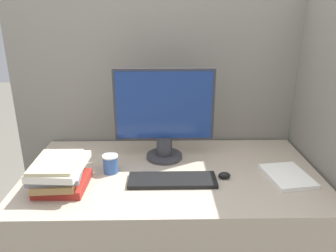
% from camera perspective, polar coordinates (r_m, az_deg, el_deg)
% --- Properties ---
extents(cubicle_panel_rear, '(1.88, 0.04, 1.71)m').
position_cam_1_polar(cubicle_panel_rear, '(2.05, 0.28, 0.77)').
color(cubicle_panel_rear, gray).
rests_on(cubicle_panel_rear, ground_plane).
extents(cubicle_panel_right, '(0.04, 0.87, 1.71)m').
position_cam_1_polar(cubicle_panel_right, '(1.86, 25.43, -3.34)').
color(cubicle_panel_right, gray).
rests_on(cubicle_panel_right, ground_plane).
extents(desk, '(1.48, 0.81, 0.74)m').
position_cam_1_polar(desk, '(1.89, 0.60, -17.87)').
color(desk, tan).
rests_on(desk, ground_plane).
extents(monitor, '(0.53, 0.20, 0.50)m').
position_cam_1_polar(monitor, '(1.74, -0.67, 1.61)').
color(monitor, '#333338').
rests_on(monitor, desk).
extents(keyboard, '(0.42, 0.14, 0.02)m').
position_cam_1_polar(keyboard, '(1.59, 0.63, -9.40)').
color(keyboard, black).
rests_on(keyboard, desk).
extents(mouse, '(0.06, 0.04, 0.03)m').
position_cam_1_polar(mouse, '(1.64, 9.79, -8.48)').
color(mouse, black).
rests_on(mouse, desk).
extents(coffee_cup, '(0.08, 0.08, 0.09)m').
position_cam_1_polar(coffee_cup, '(1.68, -9.98, -6.50)').
color(coffee_cup, '#335999').
rests_on(coffee_cup, desk).
extents(book_stack, '(0.25, 0.30, 0.14)m').
position_cam_1_polar(book_stack, '(1.59, -18.37, -7.86)').
color(book_stack, maroon).
rests_on(book_stack, desk).
extents(paper_pile, '(0.22, 0.28, 0.02)m').
position_cam_1_polar(paper_pile, '(1.72, 20.07, -8.17)').
color(paper_pile, white).
rests_on(paper_pile, desk).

